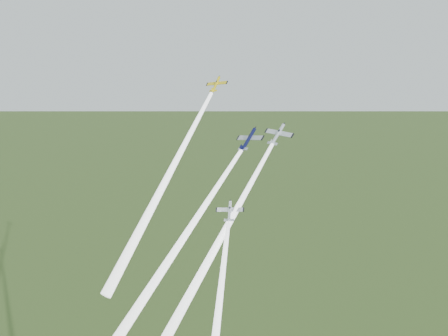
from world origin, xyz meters
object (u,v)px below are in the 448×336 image
plane_yellow (216,84)px  plane_silver_low (230,211)px  plane_silver_right (278,134)px  plane_navy (249,139)px

plane_yellow → plane_silver_low: (15.16, -20.01, -27.51)m
plane_silver_right → plane_silver_low: bearing=-92.2°
plane_navy → plane_silver_low: 18.68m
plane_navy → plane_silver_low: bearing=-70.9°
plane_yellow → plane_silver_right: 22.38m
plane_yellow → plane_silver_low: bearing=-51.0°
plane_yellow → plane_navy: size_ratio=0.77×
plane_yellow → plane_silver_right: bearing=-3.9°
plane_yellow → plane_navy: 21.16m
plane_navy → plane_silver_right: (4.45, 7.45, 0.50)m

